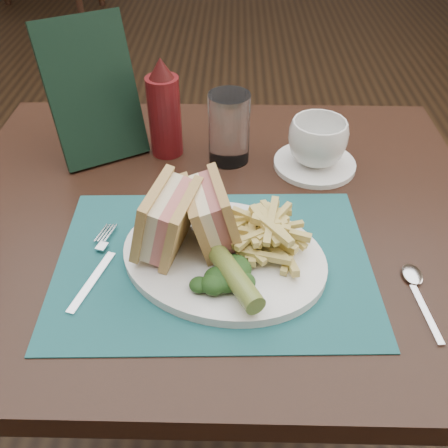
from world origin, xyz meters
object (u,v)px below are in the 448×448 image
placemat (214,262)px  ketchup_bottle (164,108)px  plate (224,257)px  check_presenter (93,92)px  sandwich_half_b (197,216)px  coffee_cup (317,142)px  drinking_glass (229,128)px  saucer (314,164)px  table_main (216,346)px  sandwich_half_a (152,217)px

placemat → ketchup_bottle: size_ratio=2.45×
placemat → plate: bearing=7.5°
ketchup_bottle → check_presenter: check_presenter is taller
placemat → plate: 0.02m
placemat → plate: (0.01, 0.00, 0.01)m
placemat → ketchup_bottle: bearing=108.3°
ketchup_bottle → sandwich_half_b: bearing=-74.6°
ketchup_bottle → check_presenter: 0.13m
coffee_cup → drinking_glass: size_ratio=0.81×
saucer → check_presenter: check_presenter is taller
coffee_cup → check_presenter: bearing=174.2°
table_main → coffee_cup: (0.18, 0.13, 0.43)m
sandwich_half_b → coffee_cup: (0.20, 0.23, -0.02)m
table_main → check_presenter: bearing=142.2°
sandwich_half_b → drinking_glass: bearing=67.7°
plate → coffee_cup: size_ratio=2.86×
table_main → ketchup_bottle: 0.51m
sandwich_half_a → ketchup_bottle: ketchup_bottle is taller
ketchup_bottle → placemat: bearing=-71.7°
sandwich_half_a → coffee_cup: (0.26, 0.24, -0.02)m
saucer → ketchup_bottle: (-0.28, 0.04, 0.09)m
plate → coffee_cup: (0.16, 0.26, 0.04)m
placemat → plate: size_ratio=1.52×
placemat → sandwich_half_b: size_ratio=4.41×
sandwich_half_a → sandwich_half_b: size_ratio=1.05×
table_main → sandwich_half_a: size_ratio=8.30×
plate → drinking_glass: (0.00, 0.28, 0.06)m
coffee_cup → plate: bearing=-122.4°
placemat → check_presenter: check_presenter is taller
placemat → ketchup_bottle: (-0.10, 0.30, 0.09)m
sandwich_half_a → saucer: 0.36m
check_presenter → table_main: bearing=-68.1°
saucer → ketchup_bottle: bearing=171.0°
sandwich_half_b → check_presenter: (-0.20, 0.27, 0.06)m
placemat → drinking_glass: 0.29m
plate → sandwich_half_a: 0.12m
sandwich_half_a → ketchup_bottle: (-0.01, 0.28, 0.02)m
table_main → sandwich_half_b: (-0.02, -0.10, 0.44)m
saucer → coffee_cup: 0.05m
placemat → saucer: (0.18, 0.26, 0.00)m
drinking_glass → check_presenter: (-0.24, 0.02, 0.06)m
table_main → sandwich_half_a: sandwich_half_a is taller
coffee_cup → table_main: bearing=-144.2°
plate → placemat: bearing=-153.1°
table_main → coffee_cup: coffee_cup is taller
plate → ketchup_bottle: size_ratio=1.61×
plate → sandwich_half_b: bearing=170.2°
sandwich_half_b → saucer: size_ratio=0.69×
placemat → coffee_cup: coffee_cup is taller
sandwich_half_a → coffee_cup: sandwich_half_a is taller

